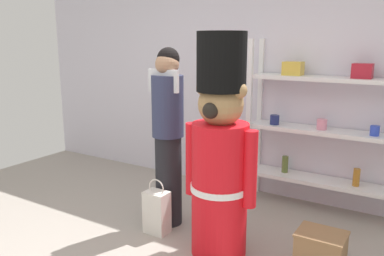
% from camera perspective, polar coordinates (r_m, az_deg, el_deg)
% --- Properties ---
extents(back_wall, '(6.40, 0.12, 2.60)m').
position_cam_1_polar(back_wall, '(4.57, 9.09, 6.98)').
color(back_wall, silver).
rests_on(back_wall, ground_plane).
extents(merchandise_shelf, '(1.51, 0.35, 1.75)m').
position_cam_1_polar(merchandise_shelf, '(4.17, 18.16, 0.35)').
color(merchandise_shelf, white).
rests_on(merchandise_shelf, ground_plane).
extents(teddy_bear_guard, '(0.63, 0.47, 1.80)m').
position_cam_1_polar(teddy_bear_guard, '(3.15, 4.05, -3.98)').
color(teddy_bear_guard, red).
rests_on(teddy_bear_guard, ground_plane).
extents(person_shopper, '(0.31, 0.29, 1.67)m').
position_cam_1_polar(person_shopper, '(3.66, -3.47, -0.63)').
color(person_shopper, black).
rests_on(person_shopper, ground_plane).
extents(shopping_bag, '(0.22, 0.16, 0.52)m').
position_cam_1_polar(shopping_bag, '(3.70, -5.08, -11.90)').
color(shopping_bag, silver).
rests_on(shopping_bag, ground_plane).
extents(display_crate, '(0.36, 0.29, 0.31)m').
position_cam_1_polar(display_crate, '(3.31, 17.99, -16.54)').
color(display_crate, olive).
rests_on(display_crate, ground_plane).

